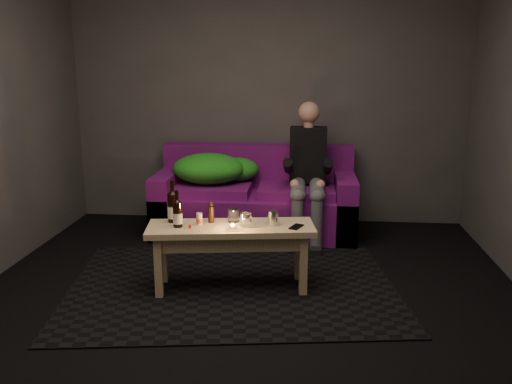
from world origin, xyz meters
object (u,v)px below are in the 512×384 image
person (308,170)px  beer_bottle_a (173,207)px  sofa (256,202)px  steel_cup (273,218)px  beer_bottle_b (178,213)px  coffee_table (231,237)px

person → beer_bottle_a: (-0.99, -1.20, -0.05)m
sofa → steel_cup: (0.25, -1.37, 0.25)m
person → steel_cup: (-0.25, -1.21, -0.12)m
sofa → beer_bottle_b: 1.57m
coffee_table → beer_bottle_a: size_ratio=3.98×
coffee_table → sofa: bearing=88.0°
sofa → person: 0.64m
beer_bottle_a → steel_cup: size_ratio=2.98×
coffee_table → beer_bottle_a: (-0.44, 0.05, 0.20)m
sofa → beer_bottle_b: bearing=-105.9°
beer_bottle_a → sofa: bearing=70.4°
person → steel_cup: size_ratio=12.18×
steel_cup → beer_bottle_a: bearing=179.3°
coffee_table → beer_bottle_b: beer_bottle_b is taller
person → beer_bottle_a: 1.56m
coffee_table → beer_bottle_b: size_ratio=4.63×
beer_bottle_b → person: bearing=55.1°
coffee_table → beer_bottle_a: beer_bottle_a is taller
person → coffee_table: 1.40m
steel_cup → beer_bottle_b: bearing=-170.8°
person → beer_bottle_b: bearing=-124.9°
sofa → beer_bottle_b: sofa is taller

